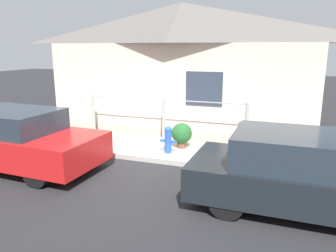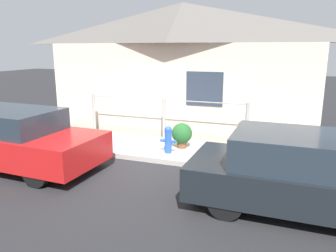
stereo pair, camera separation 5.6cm
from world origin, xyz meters
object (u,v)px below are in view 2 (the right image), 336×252
(car_right, at_px, (305,174))
(fire_hydrant, at_px, (168,139))
(potted_plant_near_hydrant, at_px, (182,134))
(car_left, at_px, (14,138))

(car_right, relative_size, fire_hydrant, 5.71)
(car_right, distance_m, potted_plant_near_hydrant, 3.84)
(fire_hydrant, bearing_deg, car_left, -149.88)
(fire_hydrant, distance_m, potted_plant_near_hydrant, 0.58)
(car_left, relative_size, car_right, 1.06)
(car_left, bearing_deg, potted_plant_near_hydrant, 37.35)
(car_left, bearing_deg, fire_hydrant, 32.09)
(car_left, relative_size, fire_hydrant, 6.04)
(car_right, distance_m, fire_hydrant, 3.69)
(car_left, height_order, car_right, car_left)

